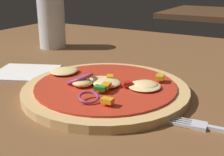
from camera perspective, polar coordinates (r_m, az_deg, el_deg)
The scene contains 4 objects.
dining_table at distance 0.50m, azimuth -0.18°, elevation -3.02°, with size 1.22×1.04×0.03m.
pizza at distance 0.46m, azimuth -1.38°, elevation -2.01°, with size 0.26×0.26×0.03m.
beer_glass at distance 0.77m, azimuth -11.79°, elevation 10.14°, with size 0.07×0.07×0.13m.
napkin at distance 0.58m, azimuth -16.63°, elevation 1.11°, with size 0.15×0.14×0.00m.
Camera 1 is at (0.23, -0.40, 0.20)m, focal length 46.32 mm.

